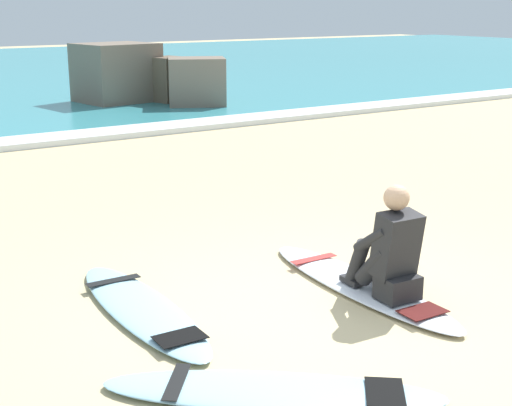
{
  "coord_description": "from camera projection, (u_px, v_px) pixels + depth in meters",
  "views": [
    {
      "loc": [
        -3.52,
        -4.23,
        2.42
      ],
      "look_at": [
        0.29,
        1.49,
        0.55
      ],
      "focal_mm": 51.69,
      "sensor_mm": 36.0,
      "label": 1
    }
  ],
  "objects": [
    {
      "name": "rock_outcrop_distant",
      "position": [
        146.0,
        79.0,
        17.87
      ],
      "size": [
        3.08,
        3.32,
        1.49
      ],
      "color": "brown",
      "rests_on": "ground"
    },
    {
      "name": "ground_plane",
      "position": [
        329.0,
        315.0,
        5.91
      ],
      "size": [
        80.0,
        80.0,
        0.0
      ],
      "primitive_type": "plane",
      "color": "#CCB584"
    },
    {
      "name": "surfboard_spare_far",
      "position": [
        142.0,
        309.0,
        5.94
      ],
      "size": [
        0.6,
        2.24,
        0.08
      ],
      "color": "#9ED1E5",
      "rests_on": "ground"
    },
    {
      "name": "surfboard_spare_near",
      "position": [
        273.0,
        392.0,
        4.67
      ],
      "size": [
        2.03,
        1.8,
        0.08
      ],
      "color": "#9ED1E5",
      "rests_on": "ground"
    },
    {
      "name": "surfer_seated",
      "position": [
        390.0,
        253.0,
        6.05
      ],
      "size": [
        0.4,
        0.72,
        0.95
      ],
      "color": "#232326",
      "rests_on": "surfboard_main"
    },
    {
      "name": "surfboard_main",
      "position": [
        360.0,
        285.0,
        6.44
      ],
      "size": [
        0.6,
        2.44,
        0.08
      ],
      "color": "silver",
      "rests_on": "ground"
    },
    {
      "name": "breaking_foam",
      "position": [
        14.0,
        143.0,
        12.87
      ],
      "size": [
        80.0,
        0.9,
        0.11
      ],
      "primitive_type": "cube",
      "color": "white",
      "rests_on": "ground"
    }
  ]
}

